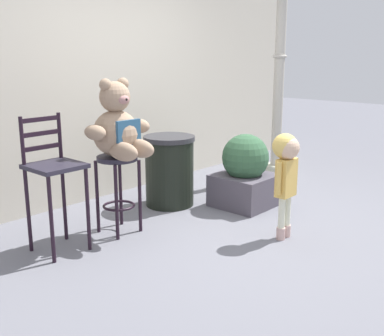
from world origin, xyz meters
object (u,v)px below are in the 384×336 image
Objects in this scene: lamppost at (278,97)px; bar_chair_empty at (54,174)px; trash_bin at (169,170)px; planter_with_shrub at (245,173)px; teddy_bear at (118,128)px; bar_stool_with_teddy at (118,179)px; child_walking at (286,163)px.

bar_chair_empty is at bearing 178.28° from lamppost.
bar_chair_empty is at bearing -174.34° from trash_bin.
planter_with_shrub is at bearing -162.77° from lamppost.
teddy_bear is 1.58m from planter_with_shrub.
planter_with_shrub is at bearing -13.37° from bar_chair_empty.
lamppost is (2.64, 0.00, 0.09)m from teddy_bear.
bar_stool_with_teddy is at bearing -6.42° from bar_chair_empty.
bar_stool_with_teddy is at bearing 179.37° from lamppost.
lamppost reaches higher than child_walking.
teddy_bear is at bearing -90.00° from bar_stool_with_teddy.
trash_bin is 0.81m from planter_with_shrub.
bar_stool_with_teddy is 0.76× the size of child_walking.
trash_bin is (0.89, 0.22, -0.13)m from bar_stool_with_teddy.
teddy_bear is (0.00, -0.03, 0.47)m from bar_stool_with_teddy.
trash_bin is (0.01, 1.43, -0.31)m from child_walking.
lamppost is (2.64, -0.03, 0.56)m from bar_stool_with_teddy.
bar_chair_empty is at bearing 166.63° from planter_with_shrub.
child_walking is at bearing -54.08° from bar_stool_with_teddy.
bar_chair_empty is 2.10m from planter_with_shrub.
trash_bin reaches higher than bar_stool_with_teddy.
bar_stool_with_teddy is 0.64× the size of bar_chair_empty.
teddy_bear reaches higher than planter_with_shrub.
teddy_bear reaches higher than bar_chair_empty.
bar_chair_empty reaches higher than planter_with_shrub.
child_walking is 1.46m from trash_bin.
child_walking is 1.02m from planter_with_shrub.
teddy_bear is at bearing -9.38° from bar_chair_empty.
planter_with_shrub is (2.02, -0.48, -0.30)m from bar_chair_empty.
teddy_bear is at bearing -179.93° from lamppost.
teddy_bear is 0.91× the size of trash_bin.
bar_chair_empty is (-1.50, -0.15, 0.28)m from trash_bin.
trash_bin is 0.97× the size of planter_with_shrub.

